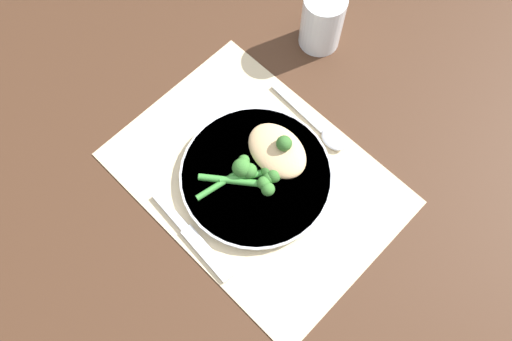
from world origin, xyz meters
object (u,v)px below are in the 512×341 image
Objects in this scene: plate at (256,175)px; chicken_fillet at (277,150)px; broccoli_stalk_right at (241,170)px; knife at (190,234)px; spoon at (325,132)px; broccoli_stalk_rear at (256,183)px; water_glass at (322,21)px; broccoli_stalk_front at (266,171)px.

chicken_fillet reaches higher than plate.
knife is (-0.01, 0.13, -0.02)m from broccoli_stalk_right.
broccoli_stalk_right is at bearing -12.97° from spoon.
broccoli_stalk_rear reaches higher than spoon.
chicken_fillet is at bearing -89.41° from plate.
plate is at bearing -178.70° from knife.
broccoli_stalk_right is at bearing -123.87° from broccoli_stalk_rear.
plate is at bearing 111.76° from water_glass.
broccoli_stalk_rear is (-0.01, 0.06, -0.01)m from chicken_fillet.
water_glass is (0.13, -0.30, 0.03)m from broccoli_stalk_rear.
chicken_fillet and broccoli_stalk_right have the same top height.
spoon is 0.20m from water_glass.
spoon is at bearing 177.05° from knife.
water_glass is at bearing -64.29° from chicken_fillet.
broccoli_stalk_rear is (-0.01, 0.01, 0.02)m from plate.
broccoli_stalk_front is 0.51× the size of knife.
chicken_fillet is 0.04m from broccoli_stalk_front.
broccoli_stalk_right reaches higher than knife.
knife is 1.66× the size of water_glass.
broccoli_stalk_rear is 1.00× the size of water_glass.
knife is at bearing -3.35° from spoon.
plate is 0.31m from water_glass.
knife is 0.44m from water_glass.
plate is 2.39× the size of broccoli_stalk_right.
chicken_fillet is at bearing 141.21° from broccoli_stalk_front.
broccoli_stalk_right reaches higher than plate.
broccoli_stalk_right reaches higher than spoon.
spoon is (-0.01, -0.16, -0.02)m from broccoli_stalk_rear.
knife is 0.29m from spoon.
broccoli_stalk_front reaches higher than knife.
chicken_fillet reaches higher than broccoli_stalk_front.
broccoli_stalk_right is (0.03, 0.03, 0.00)m from broccoli_stalk_front.
broccoli_stalk_rear is 0.13m from knife.
broccoli_stalk_rear is at bearing -1.93° from spoon.
water_glass is (0.11, -0.23, 0.02)m from chicken_fillet.
plate is 1.37× the size of knife.
plate is at bearing 90.59° from chicken_fillet.
knife is (0.01, 0.14, -0.01)m from plate.
spoon is at bearing -106.47° from chicken_fillet.
plate is 1.45× the size of spoon.
chicken_fillet is 1.06× the size of water_glass.
water_glass reaches higher than broccoli_stalk_front.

